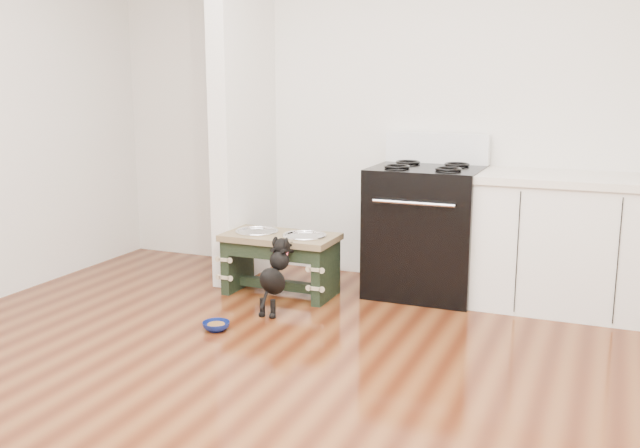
{
  "coord_description": "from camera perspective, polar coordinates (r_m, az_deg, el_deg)",
  "views": [
    {
      "loc": [
        1.47,
        -2.74,
        1.54
      ],
      "look_at": [
        -0.24,
        1.37,
        0.62
      ],
      "focal_mm": 40.0,
      "sensor_mm": 36.0,
      "label": 1
    }
  ],
  "objects": [
    {
      "name": "puppy",
      "position": [
        4.74,
        -3.6,
        -3.91
      ],
      "size": [
        0.14,
        0.41,
        0.49
      ],
      "color": "black",
      "rests_on": "ground"
    },
    {
      "name": "dog_feeder",
      "position": [
        5.11,
        -3.21,
        -2.22
      ],
      "size": [
        0.81,
        0.43,
        0.46
      ],
      "color": "black",
      "rests_on": "ground"
    },
    {
      "name": "ground",
      "position": [
        3.46,
        -5.23,
        -14.75
      ],
      "size": [
        5.0,
        5.0,
        0.0
      ],
      "primitive_type": "plane",
      "color": "#421A0B",
      "rests_on": "ground"
    },
    {
      "name": "oven_range",
      "position": [
        5.15,
        8.44,
        -0.36
      ],
      "size": [
        0.76,
        0.69,
        1.14
      ],
      "color": "black",
      "rests_on": "ground"
    },
    {
      "name": "partition_wall",
      "position": [
        5.52,
        -6.14,
        9.61
      ],
      "size": [
        0.15,
        0.8,
        2.7
      ],
      "primitive_type": "cube",
      "color": "silver",
      "rests_on": "ground"
    },
    {
      "name": "floor_bowl",
      "position": [
        4.51,
        -8.31,
        -8.08
      ],
      "size": [
        0.21,
        0.21,
        0.05
      ],
      "rotation": [
        0.0,
        0.0,
        -0.31
      ],
      "color": "#0C1857",
      "rests_on": "ground"
    },
    {
      "name": "cabinet_run",
      "position": [
        5.04,
        19.35,
        -1.47
      ],
      "size": [
        1.24,
        0.64,
        0.91
      ],
      "color": "white",
      "rests_on": "ground"
    },
    {
      "name": "room_shell",
      "position": [
        3.11,
        -5.79,
        13.11
      ],
      "size": [
        5.0,
        5.0,
        5.0
      ],
      "color": "silver",
      "rests_on": "ground"
    }
  ]
}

